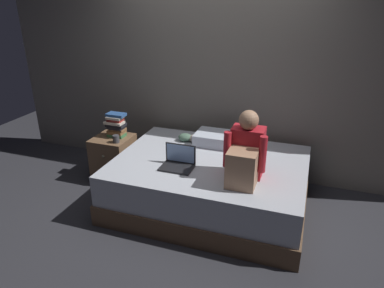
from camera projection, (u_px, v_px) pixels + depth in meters
ground_plane at (183, 216)px, 3.70m from camera, size 8.00×8.00×0.00m
wall_back at (217, 66)px, 4.21m from camera, size 5.60×0.10×2.70m
bed at (210, 183)px, 3.79m from camera, size 2.00×1.50×0.54m
nightstand at (114, 158)px, 4.37m from camera, size 0.44×0.46×0.54m
person_sitting at (245, 155)px, 3.22m from camera, size 0.39×0.44×0.66m
laptop at (178, 162)px, 3.53m from camera, size 0.32×0.23×0.22m
pillow at (220, 139)px, 4.05m from camera, size 0.56×0.36×0.13m
book_stack at (116, 125)px, 4.25m from camera, size 0.24×0.17×0.29m
mug at (116, 139)px, 4.10m from camera, size 0.08×0.08×0.09m
clothes_pile at (189, 138)px, 4.15m from camera, size 0.28×0.15×0.09m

